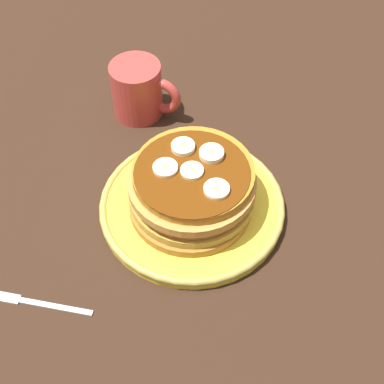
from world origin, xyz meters
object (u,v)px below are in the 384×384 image
Objects in this scene: banana_slice_0 at (192,174)px; banana_slice_3 at (217,189)px; banana_slice_1 at (165,168)px; coffee_mug at (139,90)px; banana_slice_4 at (212,154)px; banana_slice_2 at (183,147)px; fork at (36,303)px; pancake_stack at (191,188)px; plate at (192,205)px.

banana_slice_0 is 0.92× the size of banana_slice_3.
coffee_mug reaches higher than banana_slice_1.
coffee_mug is (-16.38, 12.60, -3.84)cm from banana_slice_4.
banana_slice_2 reaches higher than banana_slice_3.
fork is at bearing -87.20° from coffee_mug.
banana_slice_1 is 20.82cm from coffee_mug.
banana_slice_4 reaches higher than banana_slice_1.
fork is at bearing -122.67° from pancake_stack.
pancake_stack is 1.37× the size of fork.
pancake_stack is 24.63cm from fork.
banana_slice_3 is at bearing -39.20° from banana_slice_2.
banana_slice_2 is 4.01cm from banana_slice_4.
banana_slice_4 reaches higher than pancake_stack.
banana_slice_2 reaches higher than fork.
banana_slice_4 and coffee_mug have the same top height.
pancake_stack is 5.52× the size of banana_slice_2.
plate is at bearing 155.27° from banana_slice_3.
banana_slice_4 is at bearing 41.75° from banana_slice_1.
banana_slice_0 reaches higher than fork.
plate is at bearing 116.14° from banana_slice_0.
banana_slice_3 is 1.00× the size of banana_slice_4.
banana_slice_1 is at bearing -168.03° from plate.
coffee_mug is (-18.93, 18.05, -3.70)cm from banana_slice_3.
banana_slice_0 is 22.83cm from coffee_mug.
plate is 8.44× the size of banana_slice_0.
banana_slice_1 is at bearing -101.40° from banana_slice_2.
banana_slice_4 is at bearing 67.47° from pancake_stack.
banana_slice_2 is at bearing -178.59° from banana_slice_4.
banana_slice_0 is at bearing 56.22° from fork.
banana_slice_2 is at bearing 140.80° from banana_slice_3.
banana_slice_2 and banana_slice_4 have the same top height.
coffee_mug reaches higher than fork.
banana_slice_1 and banana_slice_3 have the same top height.
pancake_stack is at bearing 57.33° from fork.
plate is 3.81cm from pancake_stack.
banana_slice_2 is 27.44cm from fork.
coffee_mug is at bearing 124.21° from banana_slice_1.
plate is at bearing -111.62° from banana_slice_4.
fork is (-10.58, -23.95, -8.21)cm from banana_slice_2.
banana_slice_0 is (0.31, -0.38, 3.51)cm from pancake_stack.
banana_slice_0 is 4.84cm from banana_slice_2.
plate is at bearing -53.76° from banana_slice_2.
banana_slice_2 is (-2.48, 3.58, 3.62)cm from pancake_stack.
banana_slice_1 is 23.42cm from fork.
fork is (-13.16, -20.44, -0.77)cm from plate.
banana_slice_1 is at bearing 171.52° from banana_slice_3.
plate is 8.04× the size of banana_slice_2.
banana_slice_0 is 0.92× the size of banana_slice_4.
plate reaches higher than fork.
banana_slice_1 is 4.33cm from banana_slice_2.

